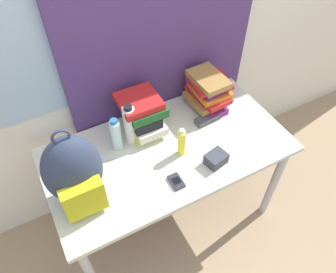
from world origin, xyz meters
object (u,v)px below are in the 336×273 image
object	(u,v)px
cell_phone	(176,182)
water_bottle	(116,135)
book_stack_left	(142,114)
sports_bottle	(130,124)
backpack	(74,173)
sunscreen_bottle	(182,143)
sunglasses_case	(207,119)
book_stack_center	(208,91)
camera_pouch	(216,159)

from	to	relation	value
cell_phone	water_bottle	bearing A→B (deg)	115.59
book_stack_left	sports_bottle	world-z (taller)	sports_bottle
backpack	sunscreen_bottle	distance (m)	0.58
cell_phone	sunglasses_case	world-z (taller)	sunglasses_case
book_stack_left	cell_phone	xyz separation A→B (m)	(-0.01, -0.42, -0.11)
book_stack_center	sports_bottle	distance (m)	0.53
book_stack_center	cell_phone	xyz separation A→B (m)	(-0.44, -0.42, -0.10)
sports_bottle	sunscreen_bottle	xyz separation A→B (m)	(0.20, -0.22, -0.04)
sports_bottle	sunglasses_case	bearing A→B (deg)	-9.77
backpack	sunglasses_case	size ratio (longest dim) A/B	3.05
book_stack_left	sports_bottle	xyz separation A→B (m)	(-0.10, -0.04, 0.00)
water_bottle	sunscreen_bottle	world-z (taller)	water_bottle
backpack	book_stack_left	distance (m)	0.54
sunglasses_case	water_bottle	bearing A→B (deg)	173.68
sports_bottle	camera_pouch	distance (m)	0.50
water_bottle	camera_pouch	xyz separation A→B (m)	(0.42, -0.35, -0.07)
backpack	book_stack_left	bearing A→B (deg)	30.93
cell_phone	camera_pouch	bearing A→B (deg)	2.75
water_bottle	sports_bottle	distance (m)	0.09
book_stack_left	sunglasses_case	xyz separation A→B (m)	(0.36, -0.12, -0.10)
sunglasses_case	cell_phone	bearing A→B (deg)	-141.50
water_bottle	sunscreen_bottle	bearing A→B (deg)	-34.88
backpack	cell_phone	world-z (taller)	backpack
sunglasses_case	book_stack_center	bearing A→B (deg)	59.20
book_stack_center	sports_bottle	world-z (taller)	sports_bottle
cell_phone	sunglasses_case	size ratio (longest dim) A/B	0.61
book_stack_center	book_stack_left	bearing A→B (deg)	179.66
backpack	book_stack_center	xyz separation A→B (m)	(0.89, 0.27, -0.09)
book_stack_center	sunglasses_case	distance (m)	0.17
book_stack_center	camera_pouch	xyz separation A→B (m)	(-0.20, -0.40, -0.08)
sports_bottle	camera_pouch	size ratio (longest dim) A/B	2.07
book_stack_center	water_bottle	size ratio (longest dim) A/B	1.37
book_stack_left	sunglasses_case	size ratio (longest dim) A/B	1.74
backpack	sunscreen_bottle	xyz separation A→B (m)	(0.56, 0.01, -0.11)
book_stack_left	water_bottle	world-z (taller)	book_stack_left
sunscreen_bottle	sunglasses_case	xyz separation A→B (m)	(0.26, 0.14, -0.07)
sunglasses_case	camera_pouch	size ratio (longest dim) A/B	1.24
backpack	book_stack_center	world-z (taller)	backpack
sunscreen_bottle	water_bottle	bearing A→B (deg)	145.12
sunscreen_bottle	sports_bottle	bearing A→B (deg)	132.20
camera_pouch	book_stack_left	bearing A→B (deg)	119.63
book_stack_left	sunscreen_bottle	world-z (taller)	book_stack_left
book_stack_center	water_bottle	distance (m)	0.62
backpack	sports_bottle	size ratio (longest dim) A/B	1.84
sunscreen_bottle	cell_phone	size ratio (longest dim) A/B	1.98
sunscreen_bottle	book_stack_center	bearing A→B (deg)	38.62
book_stack_left	camera_pouch	distance (m)	0.48
backpack	book_stack_center	bearing A→B (deg)	17.07
sports_bottle	sunscreen_bottle	size ratio (longest dim) A/B	1.38
backpack	cell_phone	size ratio (longest dim) A/B	5.02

